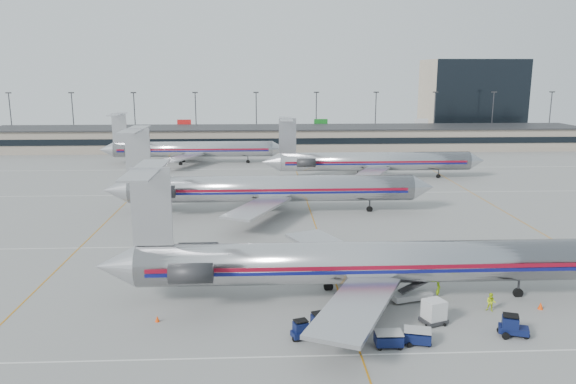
{
  "coord_description": "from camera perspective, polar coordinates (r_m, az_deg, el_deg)",
  "views": [
    {
      "loc": [
        -7.42,
        -57.06,
        21.28
      ],
      "look_at": [
        -3.78,
        20.59,
        4.5
      ],
      "focal_mm": 35.0,
      "sensor_mm": 36.0,
      "label": 1
    }
  ],
  "objects": [
    {
      "name": "distant_building",
      "position": [
        197.85,
        18.09,
        9.05
      ],
      "size": [
        30.0,
        20.0,
        25.0
      ],
      "primitive_type": "cube",
      "color": "tan",
      "rests_on": "ground"
    },
    {
      "name": "tug_right",
      "position": [
        50.54,
        21.81,
        -12.57
      ],
      "size": [
        2.58,
        1.88,
        1.89
      ],
      "rotation": [
        0.0,
        0.0,
        -0.34
      ],
      "color": "#0A123A",
      "rests_on": "ground"
    },
    {
      "name": "light_mast_row",
      "position": [
        169.7,
        -0.17,
        7.89
      ],
      "size": [
        163.6,
        0.4,
        15.28
      ],
      "color": "#38383D",
      "rests_on": "ground"
    },
    {
      "name": "cone_left",
      "position": [
        51.12,
        -13.14,
        -12.42
      ],
      "size": [
        0.52,
        0.52,
        0.55
      ],
      "primitive_type": "cone",
      "rotation": [
        0.0,
        0.0,
        0.35
      ],
      "color": "#FB4308",
      "rests_on": "ground"
    },
    {
      "name": "terminal",
      "position": [
        156.27,
        0.06,
        5.52
      ],
      "size": [
        162.0,
        17.0,
        6.25
      ],
      "color": "gray",
      "rests_on": "ground"
    },
    {
      "name": "cone_right",
      "position": [
        57.08,
        24.27,
        -10.49
      ],
      "size": [
        0.52,
        0.52,
        0.66
      ],
      "primitive_type": "cone",
      "rotation": [
        0.0,
        0.0,
        0.07
      ],
      "color": "#FB4308",
      "rests_on": "ground"
    },
    {
      "name": "cart_inner",
      "position": [
        47.22,
        13.01,
        -14.07
      ],
      "size": [
        2.42,
        1.94,
        1.21
      ],
      "rotation": [
        0.0,
        0.0,
        -0.26
      ],
      "color": "#0A123A",
      "rests_on": "ground"
    },
    {
      "name": "ground",
      "position": [
        61.35,
        4.48,
        -8.15
      ],
      "size": [
        260.0,
        260.0,
        0.0
      ],
      "primitive_type": "plane",
      "color": "gray",
      "rests_on": "ground"
    },
    {
      "name": "jet_second_row",
      "position": [
        85.37,
        -2.34,
        0.37
      ],
      "size": [
        50.38,
        29.67,
        13.19
      ],
      "color": "silver",
      "rests_on": "ground"
    },
    {
      "name": "tug_center",
      "position": [
        47.54,
        3.47,
        -13.28
      ],
      "size": [
        2.59,
        1.84,
        1.9
      ],
      "rotation": [
        0.0,
        0.0,
        0.32
      ],
      "color": "#0A123A",
      "rests_on": "ground"
    },
    {
      "name": "belt_loader",
      "position": [
        55.12,
        12.53,
        -10.1
      ],
      "size": [
        4.77,
        2.45,
        2.44
      ],
      "rotation": [
        0.0,
        0.0,
        0.28
      ],
      "color": "#9A9A9A",
      "rests_on": "ground"
    },
    {
      "name": "apron_markings",
      "position": [
        70.75,
        3.48,
        -5.34
      ],
      "size": [
        160.0,
        0.15,
        0.02
      ],
      "primitive_type": "cube",
      "color": "silver",
      "rests_on": "ground"
    },
    {
      "name": "tug_left",
      "position": [
        46.73,
        1.48,
        -13.88
      ],
      "size": [
        2.26,
        1.61,
        1.66
      ],
      "rotation": [
        0.0,
        0.0,
        0.32
      ],
      "color": "#0A123A",
      "rests_on": "ground"
    },
    {
      "name": "jet_foreground",
      "position": [
        53.32,
        6.8,
        -7.07
      ],
      "size": [
        49.73,
        29.28,
        13.02
      ],
      "color": "silver",
      "rests_on": "ground"
    },
    {
      "name": "uld_container",
      "position": [
        50.83,
        14.61,
        -11.68
      ],
      "size": [
        2.44,
        2.25,
        2.1
      ],
      "rotation": [
        0.0,
        0.0,
        0.36
      ],
      "color": "#2D2D30",
      "rests_on": "ground"
    },
    {
      "name": "ramp_worker_far",
      "position": [
        54.75,
        19.92,
        -10.49
      ],
      "size": [
        1.05,
        0.99,
        1.72
      ],
      "primitive_type": "imported",
      "rotation": [
        0.0,
        0.0,
        -0.56
      ],
      "color": "#C8E715",
      "rests_on": "ground"
    },
    {
      "name": "cart_outer",
      "position": [
        46.34,
        10.18,
        -14.47
      ],
      "size": [
        2.17,
        1.5,
        1.22
      ],
      "rotation": [
        0.0,
        0.0,
        -0.01
      ],
      "color": "#0A123A",
      "rests_on": "ground"
    },
    {
      "name": "ramp_worker_near",
      "position": [
        56.45,
        15.02,
        -9.49
      ],
      "size": [
        0.68,
        0.73,
        1.68
      ],
      "primitive_type": "imported",
      "rotation": [
        0.0,
        0.0,
        0.97
      ],
      "color": "#91C912",
      "rests_on": "ground"
    },
    {
      "name": "jet_back_row",
      "position": [
        133.7,
        -9.94,
        4.33
      ],
      "size": [
        43.44,
        26.72,
        11.88
      ],
      "color": "silver",
      "rests_on": "ground"
    },
    {
      "name": "jet_third_row",
      "position": [
        114.01,
        8.35,
        3.12
      ],
      "size": [
        45.12,
        27.75,
        12.34
      ],
      "color": "silver",
      "rests_on": "ground"
    }
  ]
}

